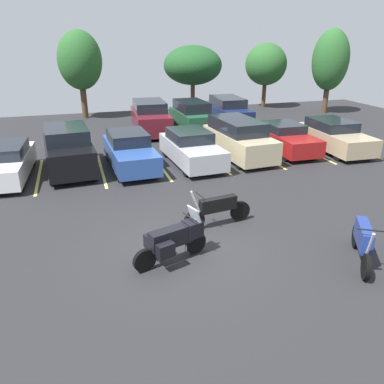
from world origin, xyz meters
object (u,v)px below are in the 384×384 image
(motorcycle_touring, at_px, (174,239))
(car_blue, at_px, (130,151))
(car_far_maroon, at_px, (150,118))
(car_white, at_px, (4,162))
(motorcycle_second, at_px, (217,209))
(car_red, at_px, (285,138))
(car_black, at_px, (69,150))
(car_champagne, at_px, (239,139))
(car_far_navy, at_px, (228,112))
(car_far_green, at_px, (192,116))
(car_tan, at_px, (334,136))
(car_silver, at_px, (191,148))
(motorcycle_third, at_px, (363,241))

(motorcycle_touring, bearing_deg, car_blue, 89.41)
(car_far_maroon, bearing_deg, car_white, -139.29)
(motorcycle_second, height_order, car_red, car_red)
(car_black, xyz_separation_m, car_champagne, (7.89, -0.15, -0.04))
(motorcycle_touring, xyz_separation_m, car_far_navy, (7.55, 14.96, 0.28))
(motorcycle_second, relative_size, car_far_green, 0.53)
(motorcycle_second, bearing_deg, car_champagne, 61.74)
(car_tan, bearing_deg, car_blue, 178.66)
(car_white, height_order, car_far_green, car_far_green)
(motorcycle_second, distance_m, car_silver, 6.41)
(motorcycle_touring, bearing_deg, car_white, 121.89)
(car_black, xyz_separation_m, car_far_maroon, (4.81, 6.15, -0.02))
(car_white, bearing_deg, motorcycle_touring, -58.11)
(car_white, xyz_separation_m, car_black, (2.57, 0.21, 0.25))
(car_red, height_order, car_far_navy, car_far_navy)
(car_blue, bearing_deg, car_tan, -1.34)
(car_red, bearing_deg, motorcycle_third, -108.95)
(car_white, relative_size, car_far_maroon, 0.95)
(car_far_navy, bearing_deg, car_black, -146.80)
(motorcycle_second, xyz_separation_m, car_far_green, (3.12, 12.88, 0.34))
(car_blue, height_order, car_far_maroon, car_far_maroon)
(car_white, height_order, car_champagne, car_champagne)
(motorcycle_third, height_order, car_red, car_red)
(car_silver, height_order, car_tan, car_tan)
(car_blue, bearing_deg, car_white, 179.65)
(car_silver, distance_m, car_champagne, 2.53)
(car_champagne, distance_m, car_red, 2.71)
(car_black, relative_size, car_far_navy, 0.88)
(car_champagne, distance_m, car_far_maroon, 7.01)
(car_white, relative_size, car_red, 1.03)
(car_champagne, distance_m, car_tan, 5.21)
(car_white, height_order, car_tan, car_tan)
(car_tan, xyz_separation_m, car_far_navy, (-3.03, 7.07, 0.16))
(car_silver, bearing_deg, car_tan, 0.12)
(motorcycle_second, distance_m, car_tan, 10.82)
(motorcycle_third, height_order, car_champagne, car_champagne)
(motorcycle_touring, distance_m, car_silver, 8.39)
(car_far_green, bearing_deg, car_white, -147.93)
(car_far_maroon, distance_m, car_far_green, 2.62)
(motorcycle_third, height_order, car_black, car_black)
(motorcycle_second, distance_m, car_black, 8.07)
(car_black, height_order, car_blue, car_black)
(motorcycle_touring, bearing_deg, car_black, 106.69)
(car_blue, relative_size, car_silver, 1.03)
(motorcycle_third, bearing_deg, motorcycle_touring, 162.34)
(motorcycle_third, bearing_deg, car_blue, 115.40)
(car_far_navy, bearing_deg, motorcycle_third, -99.99)
(car_red, distance_m, car_far_green, 6.75)
(car_champagne, relative_size, car_red, 1.06)
(car_far_green, bearing_deg, motorcycle_second, -103.61)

